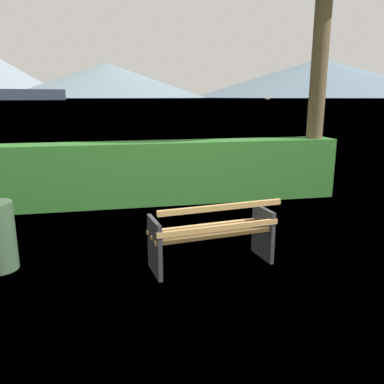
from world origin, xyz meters
name	(u,v)px	position (x,y,z in m)	size (l,w,h in m)	color
ground_plane	(211,264)	(0.00, 0.00, 0.00)	(1400.00, 1400.00, 0.00)	#567A38
water_surface	(109,99)	(0.00, 307.07, 0.00)	(620.00, 620.00, 0.00)	#6B8EA3
park_bench	(213,234)	(0.01, -0.06, 0.42)	(1.60, 0.77, 0.87)	tan
hedge_row	(172,172)	(0.00, 3.10, 0.61)	(6.76, 0.63, 1.22)	#2D6B28
sailboat_mid	(268,98)	(104.41, 249.51, 0.60)	(6.16, 9.23, 1.68)	silver
distant_hills	(175,75)	(92.62, 552.48, 30.28)	(808.95, 376.11, 77.06)	gray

